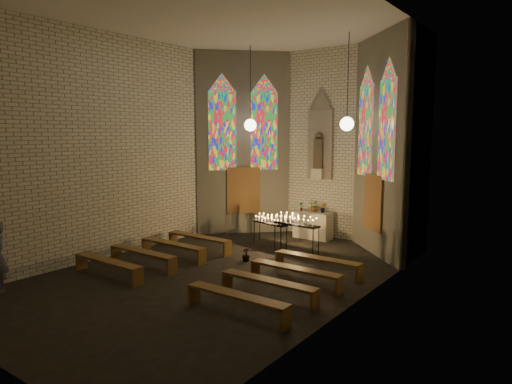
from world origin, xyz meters
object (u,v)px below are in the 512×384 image
aisle_flower_pot (246,254)px  votive_stand_left (270,221)px  altar (313,225)px  votive_stand_right (296,222)px

aisle_flower_pot → votive_stand_left: bearing=102.8°
altar → votive_stand_left: bearing=-106.6°
aisle_flower_pot → votive_stand_left: size_ratio=0.30×
altar → votive_stand_right: size_ratio=0.83×
votive_stand_right → aisle_flower_pot: bearing=-105.8°
aisle_flower_pot → votive_stand_right: votive_stand_right is taller
altar → aisle_flower_pot: (-0.15, -3.94, -0.28)m
aisle_flower_pot → votive_stand_left: 2.12m
altar → aisle_flower_pot: bearing=-92.1°
votive_stand_left → altar: bearing=85.6°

